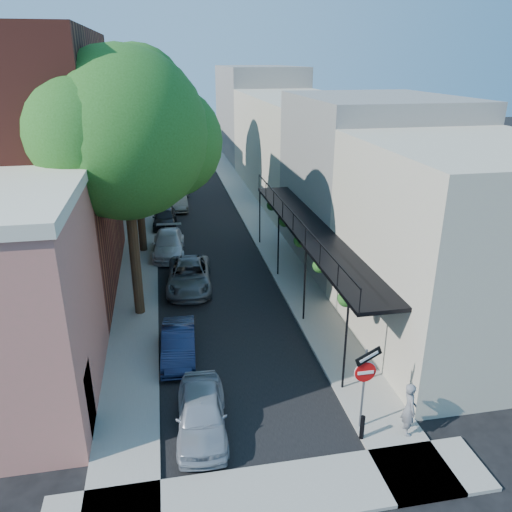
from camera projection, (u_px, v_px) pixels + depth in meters
name	position (u px, v px, depth m)	size (l,w,h in m)	color
ground	(268.00, 467.00, 14.17)	(160.00, 160.00, 0.00)	black
road_surface	(193.00, 197.00, 41.56)	(6.00, 64.00, 0.01)	black
sidewalk_left	(144.00, 199.00, 40.85)	(2.00, 64.00, 0.12)	gray
sidewalk_right	(241.00, 195.00, 42.23)	(2.00, 64.00, 0.12)	gray
sidewalk_cross	(276.00, 494.00, 13.24)	(12.00, 2.00, 0.12)	gray
buildings_left	(66.00, 143.00, 37.00)	(10.10, 59.10, 12.00)	#AF6B59
buildings_right	(301.00, 142.00, 41.01)	(9.80, 55.00, 10.00)	#B6A996
sign_post	(365.00, 375.00, 14.85)	(0.89, 0.17, 2.99)	#595B60
bollard	(362.00, 427.00, 14.96)	(0.14, 0.14, 0.80)	black
oak_near	(135.00, 137.00, 20.05)	(7.48, 6.80, 11.42)	#301E13
oak_mid	(140.00, 131.00, 27.62)	(6.60, 6.00, 10.20)	#301E13
oak_far	(143.00, 97.00, 35.44)	(7.70, 7.00, 11.90)	#301E13
parked_car_a	(201.00, 413.00, 15.35)	(1.53, 3.80, 1.30)	#9298A2
parked_car_b	(179.00, 344.00, 19.18)	(1.25, 3.60, 1.19)	#121B38
parked_car_c	(189.00, 276.00, 25.03)	(2.16, 4.69, 1.30)	#53575A
parked_car_d	(169.00, 244.00, 29.33)	(1.81, 4.46, 1.30)	silver
parked_car_e	(165.00, 217.00, 34.17)	(1.56, 3.88, 1.32)	black
parked_car_f	(177.00, 200.00, 38.25)	(1.43, 4.09, 1.35)	#656155
parked_car_g	(175.00, 187.00, 42.43)	(2.03, 4.41, 1.22)	gray
pedestrian	(409.00, 409.00, 15.03)	(0.63, 0.42, 1.74)	slate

